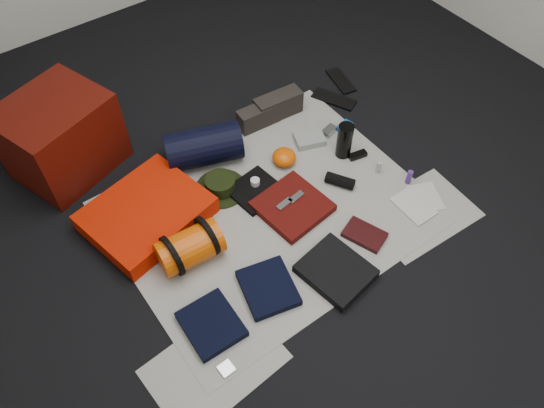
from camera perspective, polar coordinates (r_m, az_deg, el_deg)
floor at (r=2.89m, az=-0.27°, el=-0.88°), size 4.50×4.50×0.02m
newspaper_mat at (r=2.88m, az=-0.27°, el=-0.73°), size 1.60×1.30×0.01m
newspaper_sheet_front_left at (r=2.48m, az=-6.16°, el=-16.76°), size 0.61×0.44×0.00m
newspaper_sheet_front_right at (r=2.98m, az=15.68°, el=-1.02°), size 0.60×0.43×0.00m
red_cabinet at (r=3.16m, az=-21.79°, el=6.74°), size 0.66×0.60×0.45m
sleeping_pad at (r=2.88m, az=-13.34°, el=-1.00°), size 0.69×0.61×0.11m
stuff_sack at (r=2.66m, az=-8.80°, el=-4.63°), size 0.33×0.21×0.19m
sack_strap_left at (r=2.63m, az=-10.70°, el=-5.51°), size 0.02×0.22×0.22m
sack_strap_right at (r=2.67m, az=-7.00°, el=-3.42°), size 0.03×0.22×0.22m
navy_duffel at (r=3.06m, az=-7.37°, el=6.15°), size 0.48×0.35×0.22m
boonie_brim at (r=2.99m, az=-5.52°, el=1.67°), size 0.33×0.33×0.01m
boonie_crown at (r=2.95m, az=-5.58°, el=2.18°), size 0.17×0.17×0.07m
hiking_boot_left at (r=3.29m, az=-1.45°, el=9.43°), size 0.27×0.12×0.13m
hiking_boot_right at (r=3.34m, az=0.67°, el=10.56°), size 0.31×0.14×0.15m
flip_flop_left at (r=3.52m, az=6.68°, el=11.14°), size 0.22×0.30×0.02m
flip_flop_right at (r=3.67m, az=7.41°, el=13.01°), size 0.15×0.28×0.01m
trousers_navy_a at (r=2.53m, az=-6.54°, el=-12.73°), size 0.25×0.28×0.04m
trousers_navy_b at (r=2.60m, az=-0.41°, el=-9.00°), size 0.30×0.33×0.04m
trousers_charcoal at (r=2.66m, az=6.87°, el=-7.16°), size 0.33×0.37×0.05m
black_tshirt at (r=2.95m, az=-1.80°, el=1.47°), size 0.29×0.28×0.03m
red_shirt at (r=2.87m, az=2.21°, el=-0.25°), size 0.38×0.38×0.05m
orange_stuff_sack at (r=3.07m, az=1.31°, el=5.05°), size 0.15×0.15×0.09m
first_aid_pouch at (r=3.22m, az=4.05°, el=7.00°), size 0.21×0.18×0.04m
water_bottle at (r=3.10m, az=7.81°, el=6.77°), size 0.11×0.11×0.23m
speaker at (r=3.00m, az=7.33°, el=2.49°), size 0.14×0.17×0.06m
compact_camera at (r=3.28m, az=6.16°, el=7.81°), size 0.10×0.08×0.04m
cyan_case at (r=3.32m, az=7.83°, el=8.24°), size 0.11×0.08×0.03m
toiletry_purple at (r=3.07m, az=14.53°, el=2.82°), size 0.03×0.03×0.09m
toiletry_clear at (r=3.09m, az=11.42°, el=3.88°), size 0.04×0.04×0.08m
paperback_book at (r=2.81m, az=9.92°, el=-3.26°), size 0.20×0.25×0.03m
map_booklet at (r=2.99m, az=14.99°, el=-0.22°), size 0.16×0.23×0.01m
map_printout at (r=3.05m, az=16.19°, el=0.68°), size 0.22×0.24×0.01m
sunglasses at (r=3.17m, az=9.19°, el=5.20°), size 0.12×0.07×0.03m
key_cluster at (r=2.46m, az=-4.94°, el=-17.22°), size 0.07×0.07×0.01m
tape_roll at (r=2.95m, az=-1.83°, el=2.39°), size 0.05×0.05×0.03m
energy_bar_a at (r=2.84m, az=1.35°, el=0.00°), size 0.10×0.05×0.01m
energy_bar_b at (r=2.87m, az=2.62°, el=0.74°), size 0.10×0.05×0.01m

